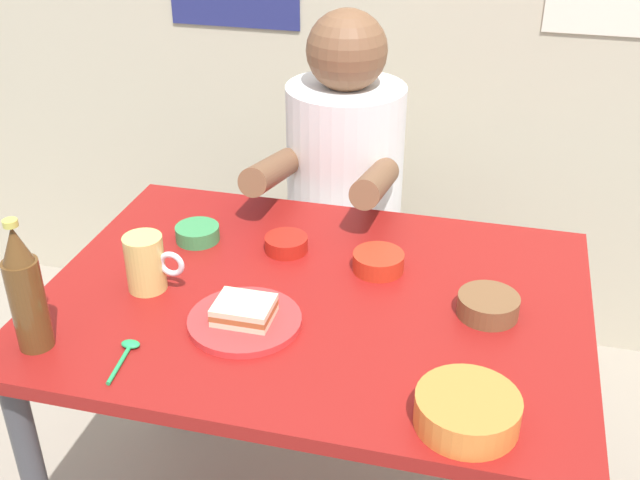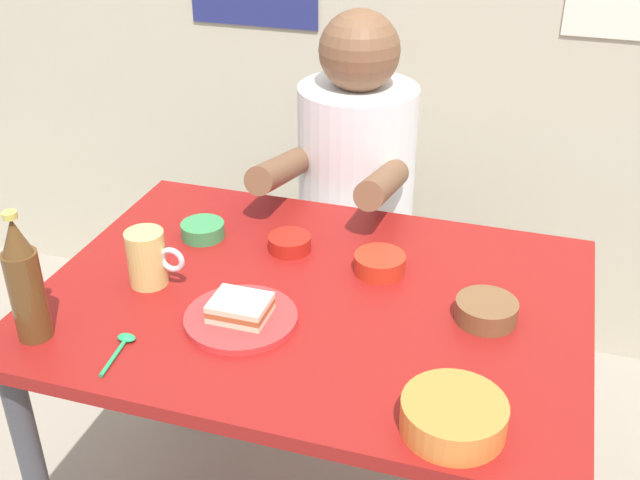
# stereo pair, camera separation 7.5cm
# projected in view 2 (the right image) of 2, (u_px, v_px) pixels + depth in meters

# --- Properties ---
(dining_table) EXTENTS (1.10, 0.80, 0.74)m
(dining_table) POSITION_uv_depth(u_px,v_px,m) (313.00, 331.00, 1.62)
(dining_table) COLOR maroon
(dining_table) RESTS_ON ground
(stool) EXTENTS (0.34, 0.34, 0.45)m
(stool) POSITION_uv_depth(u_px,v_px,m) (353.00, 288.00, 2.31)
(stool) COLOR #4C4C51
(stool) RESTS_ON ground
(person_seated) EXTENTS (0.33, 0.56, 0.72)m
(person_seated) POSITION_uv_depth(u_px,v_px,m) (356.00, 161.00, 2.09)
(person_seated) COLOR white
(person_seated) RESTS_ON stool
(plate_orange) EXTENTS (0.22, 0.22, 0.01)m
(plate_orange) POSITION_uv_depth(u_px,v_px,m) (241.00, 318.00, 1.49)
(plate_orange) COLOR red
(plate_orange) RESTS_ON dining_table
(sandwich) EXTENTS (0.11, 0.09, 0.04)m
(sandwich) POSITION_uv_depth(u_px,v_px,m) (240.00, 308.00, 1.47)
(sandwich) COLOR beige
(sandwich) RESTS_ON plate_orange
(beer_mug) EXTENTS (0.13, 0.08, 0.12)m
(beer_mug) POSITION_uv_depth(u_px,v_px,m) (148.00, 258.00, 1.58)
(beer_mug) COLOR #D1BC66
(beer_mug) RESTS_ON dining_table
(beer_bottle) EXTENTS (0.06, 0.06, 0.26)m
(beer_bottle) POSITION_uv_depth(u_px,v_px,m) (25.00, 282.00, 1.39)
(beer_bottle) COLOR #593819
(beer_bottle) RESTS_ON dining_table
(sambal_bowl_red) EXTENTS (0.10, 0.10, 0.03)m
(sambal_bowl_red) POSITION_uv_depth(u_px,v_px,m) (290.00, 242.00, 1.72)
(sambal_bowl_red) COLOR #B21E14
(sambal_bowl_red) RESTS_ON dining_table
(condiment_bowl_brown) EXTENTS (0.12, 0.12, 0.04)m
(condiment_bowl_brown) POSITION_uv_depth(u_px,v_px,m) (486.00, 310.00, 1.48)
(condiment_bowl_brown) COLOR brown
(condiment_bowl_brown) RESTS_ON dining_table
(sauce_bowl_chili) EXTENTS (0.11, 0.11, 0.04)m
(sauce_bowl_chili) POSITION_uv_depth(u_px,v_px,m) (380.00, 263.00, 1.64)
(sauce_bowl_chili) COLOR red
(sauce_bowl_chili) RESTS_ON dining_table
(dip_bowl_green) EXTENTS (0.10, 0.10, 0.03)m
(dip_bowl_green) POSITION_uv_depth(u_px,v_px,m) (203.00, 229.00, 1.77)
(dip_bowl_green) COLOR #388C4C
(dip_bowl_green) RESTS_ON dining_table
(soup_bowl_orange) EXTENTS (0.17, 0.17, 0.05)m
(soup_bowl_orange) POSITION_uv_depth(u_px,v_px,m) (454.00, 415.00, 1.22)
(soup_bowl_orange) COLOR orange
(soup_bowl_orange) RESTS_ON dining_table
(spoon) EXTENTS (0.04, 0.12, 0.01)m
(spoon) POSITION_uv_depth(u_px,v_px,m) (122.00, 345.00, 1.42)
(spoon) COLOR #26A559
(spoon) RESTS_ON dining_table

